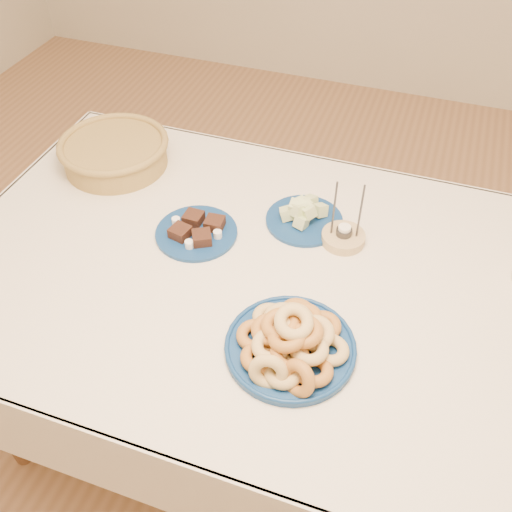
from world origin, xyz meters
name	(u,v)px	position (x,y,z in m)	size (l,w,h in m)	color
ground	(261,417)	(0.00, 0.00, 0.00)	(5.00, 5.00, 0.00)	#996B48
dining_table	(262,297)	(0.00, 0.00, 0.64)	(1.71, 1.11, 0.75)	brown
donut_platter	(291,342)	(0.14, -0.22, 0.79)	(0.32, 0.32, 0.14)	navy
melon_plate	(304,215)	(0.05, 0.23, 0.77)	(0.25, 0.25, 0.08)	navy
brownie_plate	(197,231)	(-0.22, 0.07, 0.76)	(0.26, 0.26, 0.04)	navy
wicker_basket	(115,152)	(-0.59, 0.30, 0.80)	(0.42, 0.42, 0.09)	olive
candle_holder	(343,237)	(0.17, 0.18, 0.77)	(0.14, 0.14, 0.20)	tan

